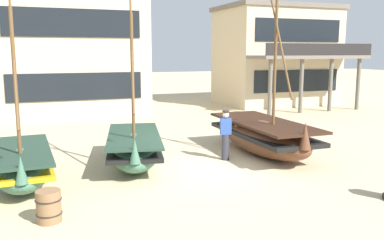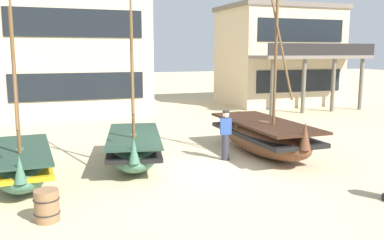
% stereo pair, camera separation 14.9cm
% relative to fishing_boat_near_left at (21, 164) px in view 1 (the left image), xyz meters
% --- Properties ---
extents(ground_plane, '(120.00, 120.00, 0.00)m').
position_rel_fishing_boat_near_left_xyz_m(ground_plane, '(5.23, -0.51, -0.54)').
color(ground_plane, '#CCB78E').
extents(fishing_boat_near_left, '(1.71, 4.23, 5.08)m').
position_rel_fishing_boat_near_left_xyz_m(fishing_boat_near_left, '(0.00, 0.00, 0.00)').
color(fishing_boat_near_left, '#427056').
rests_on(fishing_boat_near_left, ground).
extents(fishing_boat_centre_large, '(1.97, 5.17, 6.92)m').
position_rel_fishing_boat_near_left_xyz_m(fishing_boat_centre_large, '(7.97, 0.57, 0.12)').
color(fishing_boat_centre_large, brown).
rests_on(fishing_boat_centre_large, ground).
extents(fishing_boat_far_right, '(2.46, 4.53, 5.45)m').
position_rel_fishing_boat_near_left_xyz_m(fishing_boat_far_right, '(3.34, 0.79, 0.02)').
color(fishing_boat_far_right, '#427056').
rests_on(fishing_boat_far_right, ground).
extents(fisherman_by_hull, '(0.40, 0.30, 1.68)m').
position_rel_fishing_boat_near_left_xyz_m(fisherman_by_hull, '(6.36, 0.30, 0.29)').
color(fisherman_by_hull, '#33333D').
rests_on(fisherman_by_hull, ground).
extents(wooden_barrel, '(0.56, 0.56, 0.70)m').
position_rel_fishing_boat_near_left_xyz_m(wooden_barrel, '(0.62, -3.05, -0.19)').
color(wooden_barrel, olive).
rests_on(wooden_barrel, ground).
extents(harbor_building_main, '(8.54, 7.21, 10.11)m').
position_rel_fishing_boat_near_left_xyz_m(harbor_building_main, '(2.46, 13.86, 4.52)').
color(harbor_building_main, beige).
rests_on(harbor_building_main, ground).
extents(harbor_building_annex, '(7.71, 7.80, 6.69)m').
position_rel_fishing_boat_near_left_xyz_m(harbor_building_annex, '(16.22, 13.14, 2.81)').
color(harbor_building_annex, beige).
rests_on(harbor_building_annex, ground).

